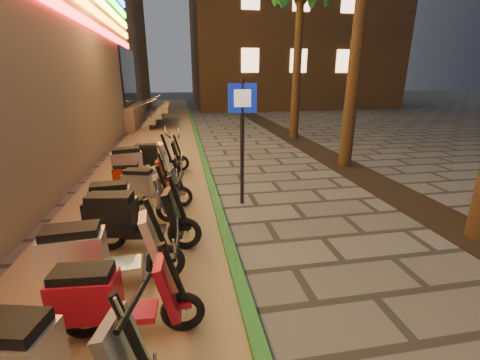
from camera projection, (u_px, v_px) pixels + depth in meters
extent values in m
plane|color=#474442|center=(347.00, 356.00, 3.36)|extent=(120.00, 120.00, 0.00)
cube|color=#8C7251|center=(156.00, 153.00, 12.28)|extent=(3.40, 60.00, 0.01)
cube|color=#276829|center=(201.00, 150.00, 12.56)|extent=(0.18, 60.00, 0.10)
cube|color=black|center=(380.00, 185.00, 8.65)|extent=(1.20, 40.00, 0.02)
cube|color=black|center=(129.00, 76.00, 18.60)|extent=(0.08, 5.00, 3.00)
cube|color=gray|center=(97.00, 115.00, 18.93)|extent=(5.00, 6.00, 1.20)
cube|color=gray|center=(150.00, 122.00, 19.57)|extent=(0.35, 5.00, 0.30)
cube|color=gray|center=(155.00, 117.00, 19.54)|extent=(0.35, 5.00, 0.30)
cube|color=gray|center=(161.00, 112.00, 19.51)|extent=(0.35, 5.00, 0.30)
cube|color=gray|center=(166.00, 107.00, 19.47)|extent=(0.35, 5.00, 0.30)
cylinder|color=silver|center=(137.00, 107.00, 17.30)|extent=(2.09, 0.06, 0.81)
cylinder|color=silver|center=(145.00, 101.00, 21.04)|extent=(2.09, 0.06, 0.81)
cube|color=#FFBB8C|center=(250.00, 60.00, 25.25)|extent=(1.40, 0.06, 1.80)
cube|color=#FFBB8C|center=(298.00, 61.00, 25.92)|extent=(1.40, 0.06, 1.80)
cube|color=#FFBB8C|center=(344.00, 61.00, 26.60)|extent=(1.40, 0.06, 1.80)
cube|color=#FFBB8C|center=(350.00, 0.00, 25.22)|extent=(1.40, 0.06, 1.80)
cylinder|color=#472D19|center=(354.00, 75.00, 9.65)|extent=(0.40, 0.40, 5.70)
cylinder|color=#472D19|center=(297.00, 72.00, 14.29)|extent=(0.40, 0.40, 5.95)
cylinder|color=black|center=(242.00, 145.00, 7.01)|extent=(0.09, 0.09, 2.75)
cube|color=#0D21B5|center=(242.00, 98.00, 6.69)|extent=(0.61, 0.07, 0.60)
cube|color=white|center=(243.00, 98.00, 6.66)|extent=(0.35, 0.04, 0.35)
cube|color=#A6A8AE|center=(8.00, 359.00, 2.61)|extent=(0.85, 0.59, 0.55)
cube|color=#A6A8AE|center=(126.00, 360.00, 2.54)|extent=(0.39, 0.50, 0.77)
cylinder|color=black|center=(133.00, 338.00, 2.47)|extent=(0.31, 0.15, 0.82)
cylinder|color=black|center=(135.00, 300.00, 2.35)|extent=(0.20, 0.63, 0.05)
torus|color=black|center=(82.00, 319.00, 3.53)|extent=(0.51, 0.14, 0.51)
cylinder|color=silver|center=(82.00, 319.00, 3.53)|extent=(0.14, 0.11, 0.14)
torus|color=black|center=(183.00, 312.00, 3.64)|extent=(0.51, 0.14, 0.51)
cylinder|color=silver|center=(183.00, 312.00, 3.64)|extent=(0.14, 0.11, 0.14)
cube|color=maroon|center=(132.00, 312.00, 3.57)|extent=(0.56, 0.37, 0.08)
cube|color=maroon|center=(86.00, 297.00, 3.45)|extent=(0.71, 0.42, 0.49)
cube|color=black|center=(82.00, 274.00, 3.36)|extent=(0.63, 0.36, 0.12)
cube|color=maroon|center=(169.00, 288.00, 3.52)|extent=(0.29, 0.41, 0.69)
cylinder|color=black|center=(174.00, 272.00, 3.47)|extent=(0.27, 0.09, 0.72)
cylinder|color=black|center=(177.00, 246.00, 3.38)|extent=(0.09, 0.57, 0.04)
cube|color=maroon|center=(182.00, 303.00, 3.60)|extent=(0.22, 0.15, 0.06)
torus|color=black|center=(71.00, 276.00, 4.25)|extent=(0.57, 0.15, 0.57)
cylinder|color=silver|center=(71.00, 276.00, 4.25)|extent=(0.16, 0.12, 0.15)
torus|color=black|center=(165.00, 263.00, 4.54)|extent=(0.57, 0.15, 0.57)
cylinder|color=silver|center=(165.00, 263.00, 4.54)|extent=(0.16, 0.12, 0.15)
cube|color=white|center=(118.00, 266.00, 4.38)|extent=(0.63, 0.41, 0.09)
cube|color=white|center=(74.00, 254.00, 4.17)|extent=(0.79, 0.47, 0.55)
cube|color=black|center=(70.00, 232.00, 4.07)|extent=(0.70, 0.40, 0.13)
cube|color=white|center=(152.00, 241.00, 4.39)|extent=(0.32, 0.46, 0.77)
cylinder|color=black|center=(156.00, 226.00, 4.34)|extent=(0.30, 0.10, 0.81)
cylinder|color=black|center=(158.00, 201.00, 4.24)|extent=(0.10, 0.63, 0.05)
cube|color=white|center=(165.00, 255.00, 4.50)|extent=(0.25, 0.17, 0.07)
torus|color=black|center=(109.00, 235.00, 5.33)|extent=(0.59, 0.19, 0.58)
cylinder|color=silver|center=(109.00, 235.00, 5.33)|extent=(0.17, 0.13, 0.16)
torus|color=black|center=(185.00, 233.00, 5.37)|extent=(0.59, 0.19, 0.58)
cylinder|color=silver|center=(185.00, 233.00, 5.37)|extent=(0.17, 0.13, 0.16)
cube|color=black|center=(146.00, 232.00, 5.34)|extent=(0.66, 0.46, 0.09)
cube|color=black|center=(112.00, 217.00, 5.23)|extent=(0.84, 0.53, 0.56)
cube|color=black|center=(110.00, 198.00, 5.13)|extent=(0.74, 0.45, 0.13)
cube|color=black|center=(174.00, 213.00, 5.25)|extent=(0.36, 0.49, 0.79)
cylinder|color=black|center=(178.00, 200.00, 5.18)|extent=(0.31, 0.12, 0.83)
cylinder|color=black|center=(180.00, 179.00, 5.07)|extent=(0.14, 0.65, 0.05)
cube|color=black|center=(184.00, 226.00, 5.33)|extent=(0.27, 0.19, 0.07)
torus|color=black|center=(108.00, 216.00, 6.09)|extent=(0.54, 0.16, 0.53)
cylinder|color=silver|center=(108.00, 216.00, 6.09)|extent=(0.15, 0.12, 0.14)
torus|color=black|center=(169.00, 210.00, 6.40)|extent=(0.54, 0.16, 0.53)
cylinder|color=silver|center=(169.00, 210.00, 6.40)|extent=(0.15, 0.12, 0.14)
cube|color=#292C2F|center=(139.00, 211.00, 6.23)|extent=(0.60, 0.40, 0.08)
cube|color=#292C2F|center=(111.00, 201.00, 6.02)|extent=(0.75, 0.46, 0.51)
cube|color=black|center=(109.00, 186.00, 5.93)|extent=(0.66, 0.39, 0.12)
cube|color=#292C2F|center=(161.00, 194.00, 6.25)|extent=(0.31, 0.44, 0.72)
cylinder|color=black|center=(164.00, 184.00, 6.21)|extent=(0.29, 0.10, 0.76)
cylinder|color=black|center=(165.00, 167.00, 6.12)|extent=(0.11, 0.59, 0.04)
cube|color=#292C2F|center=(169.00, 204.00, 6.36)|extent=(0.24, 0.17, 0.06)
torus|color=black|center=(137.00, 195.00, 7.27)|extent=(0.49, 0.23, 0.49)
cylinder|color=silver|center=(137.00, 195.00, 7.27)|extent=(0.15, 0.13, 0.13)
torus|color=black|center=(182.00, 196.00, 7.17)|extent=(0.49, 0.23, 0.49)
cylinder|color=silver|center=(182.00, 196.00, 7.17)|extent=(0.15, 0.13, 0.13)
cube|color=#96969D|center=(159.00, 194.00, 7.21)|extent=(0.58, 0.45, 0.07)
cube|color=#96969D|center=(139.00, 183.00, 7.18)|extent=(0.73, 0.52, 0.47)
cube|color=black|center=(138.00, 172.00, 7.10)|extent=(0.64, 0.45, 0.11)
cube|color=#96969D|center=(176.00, 183.00, 7.08)|extent=(0.34, 0.43, 0.66)
cylinder|color=black|center=(178.00, 175.00, 7.02)|extent=(0.26, 0.13, 0.69)
cylinder|color=black|center=(179.00, 161.00, 6.92)|extent=(0.19, 0.53, 0.04)
cube|color=#96969D|center=(182.00, 192.00, 7.13)|extent=(0.23, 0.18, 0.06)
torus|color=black|center=(125.00, 186.00, 7.85)|extent=(0.46, 0.10, 0.46)
cylinder|color=silver|center=(125.00, 186.00, 7.85)|extent=(0.13, 0.09, 0.12)
torus|color=black|center=(167.00, 184.00, 8.01)|extent=(0.46, 0.10, 0.46)
cylinder|color=silver|center=(167.00, 184.00, 8.01)|extent=(0.13, 0.09, 0.12)
cube|color=maroon|center=(146.00, 184.00, 7.92)|extent=(0.49, 0.31, 0.07)
cube|color=maroon|center=(127.00, 176.00, 7.78)|extent=(0.63, 0.35, 0.44)
cube|color=black|center=(126.00, 166.00, 7.70)|extent=(0.56, 0.29, 0.11)
cube|color=maroon|center=(161.00, 173.00, 7.89)|extent=(0.24, 0.36, 0.63)
cylinder|color=black|center=(163.00, 166.00, 7.85)|extent=(0.24, 0.07, 0.66)
cylinder|color=black|center=(164.00, 154.00, 7.77)|extent=(0.05, 0.52, 0.04)
cube|color=maroon|center=(167.00, 180.00, 7.97)|extent=(0.20, 0.13, 0.05)
torus|color=black|center=(125.00, 174.00, 8.63)|extent=(0.59, 0.25, 0.58)
cylinder|color=silver|center=(125.00, 174.00, 8.63)|extent=(0.18, 0.15, 0.16)
torus|color=black|center=(171.00, 169.00, 9.11)|extent=(0.59, 0.25, 0.58)
cylinder|color=silver|center=(171.00, 169.00, 9.11)|extent=(0.18, 0.15, 0.16)
cube|color=silver|center=(148.00, 170.00, 8.85)|extent=(0.69, 0.51, 0.09)
cube|color=silver|center=(127.00, 162.00, 8.56)|extent=(0.86, 0.60, 0.56)
cube|color=black|center=(125.00, 150.00, 8.46)|extent=(0.76, 0.51, 0.13)
cube|color=silver|center=(164.00, 157.00, 8.94)|extent=(0.40, 0.50, 0.78)
cylinder|color=black|center=(167.00, 148.00, 8.90)|extent=(0.32, 0.15, 0.82)
cylinder|color=black|center=(168.00, 136.00, 8.81)|extent=(0.20, 0.64, 0.05)
cube|color=silver|center=(170.00, 164.00, 9.07)|extent=(0.28, 0.21, 0.07)
torus|color=black|center=(145.00, 165.00, 9.71)|extent=(0.51, 0.11, 0.50)
cylinder|color=silver|center=(145.00, 165.00, 9.71)|extent=(0.14, 0.10, 0.14)
torus|color=black|center=(181.00, 163.00, 9.87)|extent=(0.51, 0.11, 0.50)
cylinder|color=silver|center=(181.00, 163.00, 9.87)|extent=(0.14, 0.10, 0.14)
cube|color=black|center=(163.00, 163.00, 9.78)|extent=(0.54, 0.34, 0.08)
cube|color=black|center=(146.00, 155.00, 9.64)|extent=(0.69, 0.39, 0.49)
cube|color=black|center=(146.00, 146.00, 9.55)|extent=(0.61, 0.33, 0.12)
cube|color=black|center=(176.00, 153.00, 9.75)|extent=(0.27, 0.39, 0.68)
cylinder|color=black|center=(178.00, 146.00, 9.70)|extent=(0.27, 0.07, 0.72)
cylinder|color=black|center=(179.00, 136.00, 9.61)|extent=(0.06, 0.56, 0.04)
cube|color=black|center=(181.00, 159.00, 9.84)|extent=(0.22, 0.14, 0.06)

